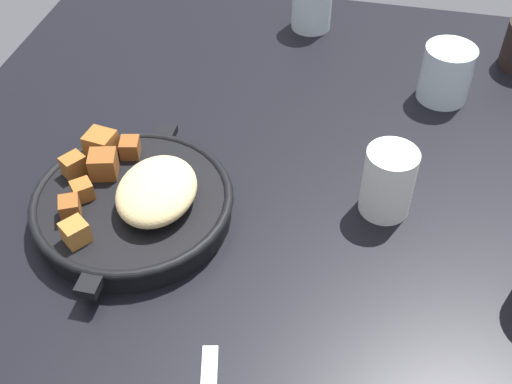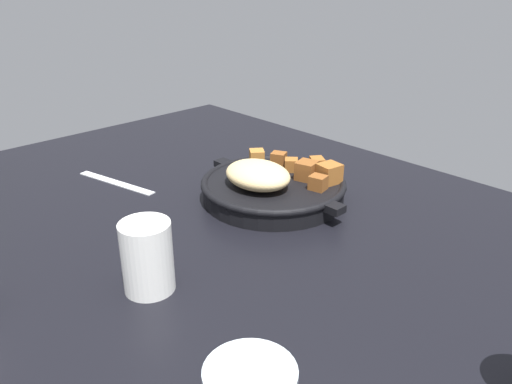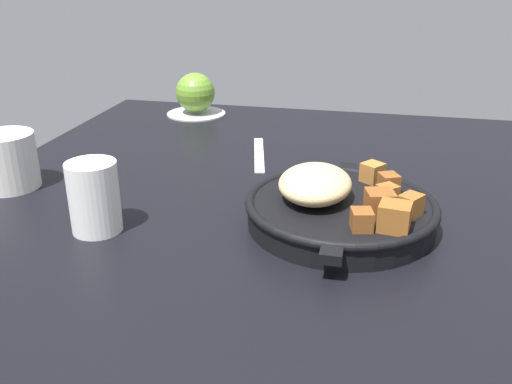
# 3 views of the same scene
# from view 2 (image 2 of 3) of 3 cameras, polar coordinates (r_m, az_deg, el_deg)

# --- Properties ---
(ground_plane) EXTENTS (1.17, 0.88, 0.02)m
(ground_plane) POSITION_cam_2_polar(r_m,az_deg,el_deg) (0.80, -3.35, -4.29)
(ground_plane) COLOR black
(cast_iron_skillet) EXTENTS (0.29, 0.24, 0.07)m
(cast_iron_skillet) POSITION_cam_2_polar(r_m,az_deg,el_deg) (0.86, 1.85, 0.74)
(cast_iron_skillet) COLOR black
(cast_iron_skillet) RESTS_ON ground_plane
(butter_knife) EXTENTS (0.18, 0.06, 0.00)m
(butter_knife) POSITION_cam_2_polar(r_m,az_deg,el_deg) (0.97, -15.26, 1.05)
(butter_knife) COLOR silver
(butter_knife) RESTS_ON ground_plane
(white_creamer_pitcher) EXTENTS (0.06, 0.06, 0.09)m
(white_creamer_pitcher) POSITION_cam_2_polar(r_m,az_deg,el_deg) (0.63, -11.97, -7.05)
(white_creamer_pitcher) COLOR white
(white_creamer_pitcher) RESTS_ON ground_plane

